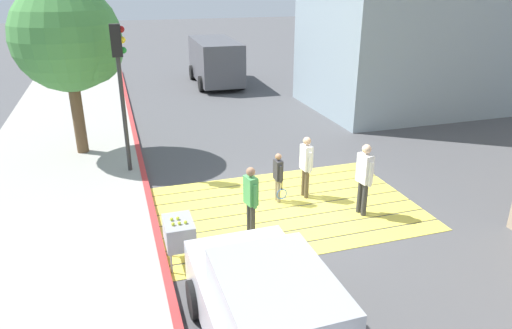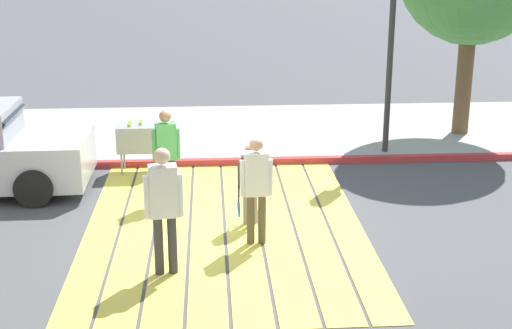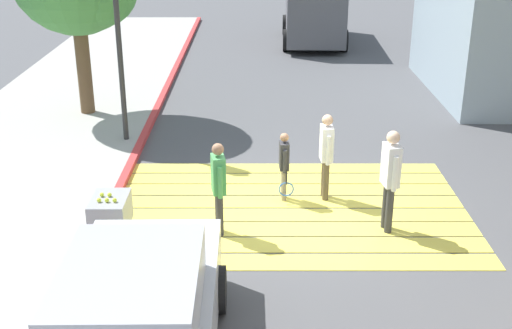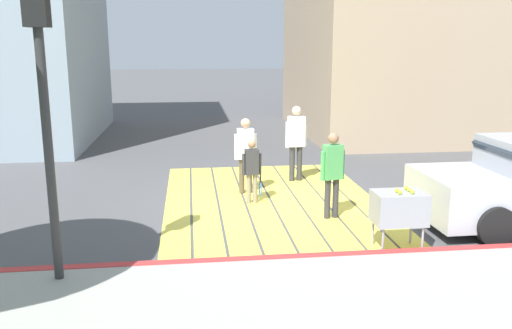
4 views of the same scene
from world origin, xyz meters
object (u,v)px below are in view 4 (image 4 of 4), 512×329
tennis_ball_cart (399,208)px  pedestrian_adult_lead (296,138)px  pedestrian_child_with_racket (252,168)px  traffic_light_corner (41,58)px  pedestrian_adult_trailing (245,150)px  pedestrian_adult_side (332,169)px

tennis_ball_cart → pedestrian_adult_lead: size_ratio=0.57×
pedestrian_child_with_racket → pedestrian_adult_lead: bearing=-36.0°
tennis_ball_cart → traffic_light_corner: bearing=97.7°
traffic_light_corner → pedestrian_child_with_racket: size_ratio=3.22×
pedestrian_adult_trailing → pedestrian_child_with_racket: 0.81m
tennis_ball_cart → pedestrian_child_with_racket: pedestrian_child_with_racket is taller
pedestrian_adult_side → traffic_light_corner: bearing=118.2°
traffic_light_corner → pedestrian_child_with_racket: traffic_light_corner is taller
pedestrian_adult_lead → pedestrian_adult_trailing: 1.59m
pedestrian_adult_lead → pedestrian_adult_trailing: size_ratio=1.08×
tennis_ball_cart → pedestrian_adult_trailing: bearing=29.7°
traffic_light_corner → pedestrian_adult_side: bearing=-61.8°
traffic_light_corner → pedestrian_adult_side: 5.40m
pedestrian_adult_lead → pedestrian_child_with_racket: size_ratio=1.36×
tennis_ball_cart → pedestrian_adult_side: pedestrian_adult_side is taller
pedestrian_child_with_racket → pedestrian_adult_side: bearing=-129.9°
tennis_ball_cart → pedestrian_child_with_racket: size_ratio=0.77×
tennis_ball_cart → pedestrian_adult_trailing: (3.58, 2.04, 0.26)m
traffic_light_corner → tennis_ball_cart: size_ratio=4.17×
tennis_ball_cart → pedestrian_adult_lead: bearing=9.4°
pedestrian_adult_side → pedestrian_child_with_racket: 1.78m
pedestrian_adult_trailing → pedestrian_child_with_racket: size_ratio=1.26×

